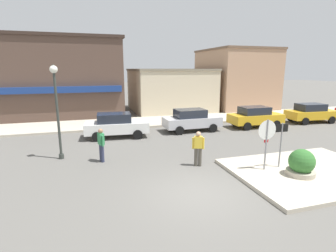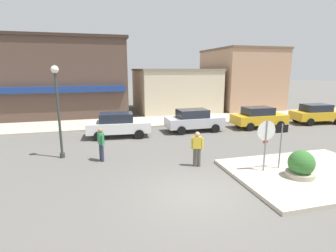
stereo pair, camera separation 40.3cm
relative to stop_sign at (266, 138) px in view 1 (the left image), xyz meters
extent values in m
plane|color=#5B5954|center=(-3.39, -0.97, -1.52)|extent=(160.00, 160.00, 0.00)
cube|color=#B7AD99|center=(1.78, -0.64, -1.44)|extent=(6.40, 4.80, 0.15)
cube|color=#B7AD99|center=(-3.39, 11.85, -1.44)|extent=(80.00, 4.00, 0.15)
cylinder|color=gray|center=(0.00, -0.01, -0.37)|extent=(0.07, 0.07, 2.30)
cylinder|color=red|center=(0.00, 0.01, 0.35)|extent=(0.76, 0.04, 0.76)
cylinder|color=white|center=(0.00, 0.00, 0.35)|extent=(0.82, 0.03, 0.82)
cube|color=red|center=(0.00, 0.01, -0.13)|extent=(0.20, 0.02, 0.11)
cylinder|color=gray|center=(0.80, 0.07, -0.47)|extent=(0.06, 0.06, 2.10)
cube|color=black|center=(0.80, 0.08, 0.36)|extent=(0.60, 0.03, 0.34)
cube|color=white|center=(0.80, 0.09, 0.36)|extent=(0.54, 0.03, 0.29)
cube|color=black|center=(0.80, 0.09, 0.36)|extent=(0.34, 0.02, 0.08)
cylinder|color=#ADA38E|center=(1.00, -0.96, -1.34)|extent=(1.10, 1.10, 0.35)
sphere|color=#336B2D|center=(1.00, -0.96, -0.79)|extent=(1.00, 1.00, 1.00)
cylinder|color=#333833|center=(-8.43, 4.40, 0.58)|extent=(0.12, 0.12, 4.20)
cylinder|color=#333833|center=(-8.43, 4.40, -1.40)|extent=(0.24, 0.24, 0.24)
sphere|color=white|center=(-8.43, 4.40, 2.79)|extent=(0.36, 0.36, 0.36)
cone|color=#333833|center=(-8.43, 4.40, 2.94)|extent=(0.32, 0.32, 0.18)
cube|color=white|center=(-5.34, 7.85, -0.85)|extent=(4.11, 1.99, 0.66)
cube|color=#1E232D|center=(-5.49, 7.87, -0.24)|extent=(2.18, 1.54, 0.56)
cylinder|color=black|center=(-4.04, 8.61, -1.22)|extent=(0.61, 0.22, 0.60)
cylinder|color=black|center=(-4.17, 6.92, -1.22)|extent=(0.61, 0.22, 0.60)
cylinder|color=black|center=(-6.51, 8.79, -1.22)|extent=(0.61, 0.22, 0.60)
cylinder|color=black|center=(-6.64, 7.10, -1.22)|extent=(0.61, 0.22, 0.60)
cube|color=#B7B7BC|center=(-0.06, 8.06, -0.85)|extent=(4.02, 1.74, 0.66)
cube|color=#1E232D|center=(-0.21, 8.06, -0.24)|extent=(2.10, 1.42, 0.56)
cylinder|color=black|center=(1.17, 8.93, -1.22)|extent=(0.60, 0.19, 0.60)
cylinder|color=black|center=(1.19, 7.23, -1.22)|extent=(0.60, 0.19, 0.60)
cylinder|color=black|center=(-1.31, 8.90, -1.22)|extent=(0.60, 0.19, 0.60)
cylinder|color=black|center=(-1.29, 7.20, -1.22)|extent=(0.60, 0.19, 0.60)
cube|color=gold|center=(5.03, 7.85, -0.85)|extent=(4.01, 1.72, 0.66)
cube|color=#1E232D|center=(4.88, 7.85, -0.24)|extent=(2.09, 1.40, 0.56)
cylinder|color=black|center=(6.28, 8.69, -1.22)|extent=(0.60, 0.18, 0.60)
cylinder|color=black|center=(6.27, 6.99, -1.22)|extent=(0.60, 0.18, 0.60)
cylinder|color=black|center=(3.80, 8.70, -1.22)|extent=(0.60, 0.18, 0.60)
cylinder|color=black|center=(3.79, 7.00, -1.22)|extent=(0.60, 0.18, 0.60)
cube|color=gold|center=(10.50, 8.04, -0.85)|extent=(4.11, 1.99, 0.66)
cube|color=#1E232D|center=(10.35, 8.05, -0.24)|extent=(2.18, 1.54, 0.56)
cylinder|color=black|center=(11.80, 8.80, -1.22)|extent=(0.61, 0.22, 0.60)
cylinder|color=black|center=(11.67, 7.10, -1.22)|extent=(0.61, 0.22, 0.60)
cylinder|color=black|center=(9.33, 8.98, -1.22)|extent=(0.61, 0.22, 0.60)
cylinder|color=black|center=(9.20, 7.28, -1.22)|extent=(0.61, 0.22, 0.60)
cylinder|color=#2D334C|center=(-6.56, 3.49, -1.09)|extent=(0.16, 0.16, 0.85)
cylinder|color=#2D334C|center=(-6.51, 3.32, -1.09)|extent=(0.16, 0.16, 0.85)
cube|color=#338C51|center=(-6.53, 3.40, -0.40)|extent=(0.31, 0.41, 0.54)
sphere|color=#9E7051|center=(-6.53, 3.40, -0.02)|extent=(0.22, 0.22, 0.22)
cylinder|color=#338C51|center=(-6.60, 3.62, -0.45)|extent=(0.11, 0.11, 0.52)
cylinder|color=#338C51|center=(-6.47, 3.18, -0.45)|extent=(0.11, 0.11, 0.52)
cylinder|color=#4C473D|center=(-2.47, 1.58, -1.09)|extent=(0.16, 0.16, 0.85)
cylinder|color=#4C473D|center=(-2.30, 1.52, -1.09)|extent=(0.16, 0.16, 0.85)
cube|color=gold|center=(-2.39, 1.55, -0.40)|extent=(0.42, 0.33, 0.54)
sphere|color=tan|center=(-2.39, 1.55, -0.02)|extent=(0.22, 0.22, 0.22)
cylinder|color=gold|center=(-2.60, 1.63, -0.45)|extent=(0.12, 0.12, 0.52)
cylinder|color=gold|center=(-2.17, 1.47, -0.45)|extent=(0.12, 0.12, 0.52)
cube|color=brown|center=(-9.36, 18.03, 1.90)|extent=(10.76, 8.36, 6.83)
cube|color=navy|center=(-9.36, 13.70, 1.18)|extent=(10.22, 0.40, 0.50)
cube|color=#352721|center=(-9.36, 18.03, 5.43)|extent=(11.08, 8.61, 0.24)
cube|color=beige|center=(1.25, 17.70, 0.56)|extent=(7.67, 8.00, 4.14)
cube|color=gray|center=(1.25, 17.70, 2.73)|extent=(7.82, 8.16, 0.20)
cube|color=tan|center=(8.82, 17.40, 1.60)|extent=(6.46, 8.00, 6.24)
cube|color=brown|center=(8.82, 17.40, 4.82)|extent=(6.58, 8.16, 0.20)
camera|label=1|loc=(-6.96, -8.86, 2.81)|focal=28.00mm
camera|label=2|loc=(-6.57, -8.97, 2.81)|focal=28.00mm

